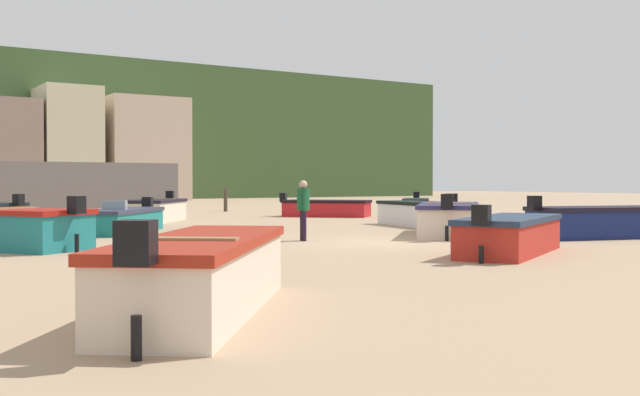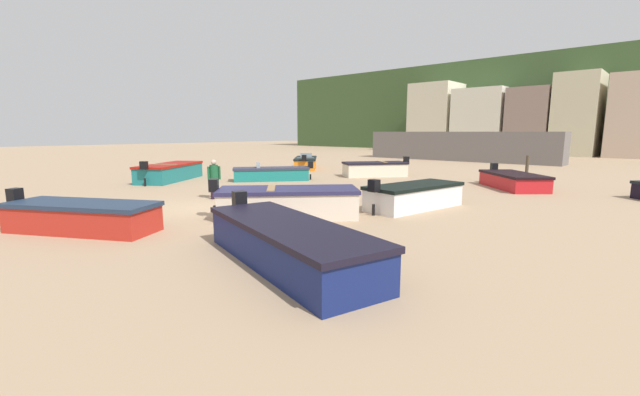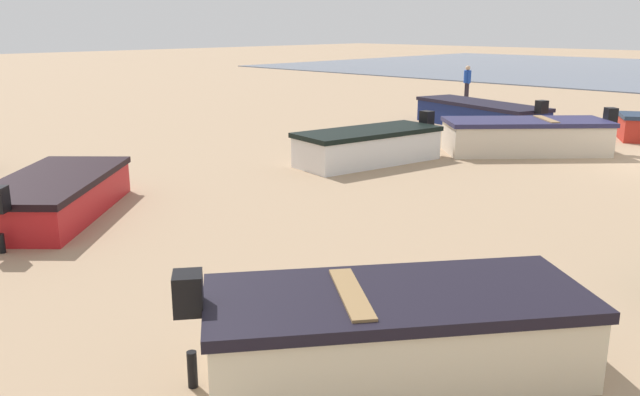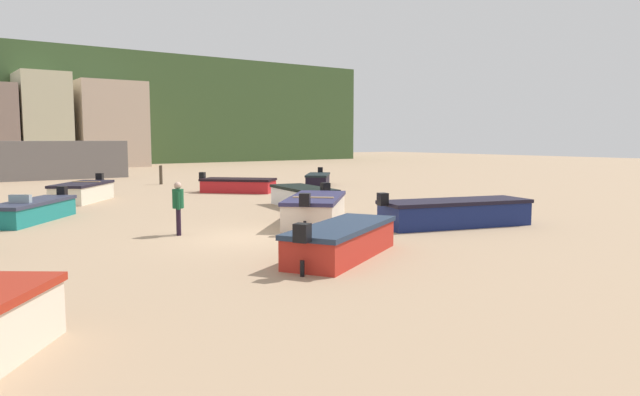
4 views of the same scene
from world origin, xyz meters
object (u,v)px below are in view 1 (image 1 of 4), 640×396
boat_cream_3 (202,274)px  boat_red_8 (510,235)px  boat_cream_0 (449,219)px  boat_red_4 (326,208)px  boat_cream_1 (156,210)px  mooring_post_near_water (226,200)px  boat_black_6 (416,205)px  boat_navy_9 (617,222)px  boat_white_10 (420,213)px  beach_walker_foreground (303,205)px  boat_teal_7 (124,220)px

boat_cream_3 → boat_red_8: size_ratio=1.02×
boat_cream_0 → boat_red_4: size_ratio=1.09×
boat_cream_1 → boat_red_4: 8.07m
boat_cream_0 → mooring_post_near_water: (1.92, 19.70, 0.13)m
boat_black_6 → boat_red_8: bearing=96.3°
boat_navy_9 → boat_white_10: boat_navy_9 is taller
boat_white_10 → beach_walker_foreground: size_ratio=2.65×
boat_red_4 → boat_cream_3: bearing=10.4°
boat_cream_0 → boat_black_6: bearing=97.4°
mooring_post_near_water → boat_red_4: bearing=-79.7°
mooring_post_near_water → boat_cream_1: bearing=-130.8°
boat_white_10 → boat_cream_0: bearing=-109.5°
boat_black_6 → boat_navy_9: boat_navy_9 is taller
boat_navy_9 → mooring_post_near_water: mooring_post_near_water is taller
boat_cream_1 → boat_teal_7: size_ratio=0.98×
boat_cream_1 → boat_navy_9: size_ratio=0.74×
boat_cream_1 → mooring_post_near_water: mooring_post_near_water is taller
boat_teal_7 → mooring_post_near_water: bearing=-87.8°
boat_cream_0 → boat_cream_1: boat_cream_0 is taller
boat_cream_3 → boat_white_10: size_ratio=1.03×
boat_teal_7 → boat_navy_9: (11.25, -9.47, 0.06)m
boat_cream_1 → boat_navy_9: boat_cream_1 is taller
boat_cream_1 → beach_walker_foreground: bearing=126.7°
boat_white_10 → mooring_post_near_water: 15.62m
beach_walker_foreground → boat_navy_9: bearing=86.9°
boat_cream_1 → boat_red_8: bearing=133.3°
boat_red_4 → beach_walker_foreground: (-8.13, -11.49, 0.57)m
boat_red_4 → beach_walker_foreground: beach_walker_foreground is taller
boat_cream_1 → boat_white_10: (7.02, -7.91, -0.01)m
boat_white_10 → beach_walker_foreground: (-7.08, -3.64, 0.51)m
boat_cream_0 → boat_red_4: boat_cream_0 is taller
boat_teal_7 → boat_white_10: 10.36m
boat_cream_0 → boat_white_10: bearing=104.3°
boat_cream_1 → boat_black_6: 14.26m
boat_red_8 → mooring_post_near_water: bearing=139.8°
boat_teal_7 → boat_white_10: size_ratio=0.96×
boat_navy_9 → beach_walker_foreground: (-8.20, 3.70, 0.51)m
boat_red_8 → beach_walker_foreground: 5.91m
boat_red_4 → beach_walker_foreground: 14.09m
boat_teal_7 → boat_navy_9: 14.71m
boat_red_4 → boat_white_10: boat_white_10 is taller
boat_black_6 → boat_red_8: 21.93m
boat_red_8 → mooring_post_near_water: mooring_post_near_water is taller
boat_cream_0 → boat_teal_7: bearing=-174.9°
boat_teal_7 → mooring_post_near_water: mooring_post_near_water is taller
boat_cream_3 → boat_teal_7: boat_cream_3 is taller
boat_black_6 → mooring_post_near_water: 10.09m
boat_cream_0 → beach_walker_foreground: (-4.79, 0.44, 0.48)m
mooring_post_near_water → beach_walker_foreground: (-6.72, -19.26, 0.35)m
boat_cream_1 → boat_navy_9: 17.28m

